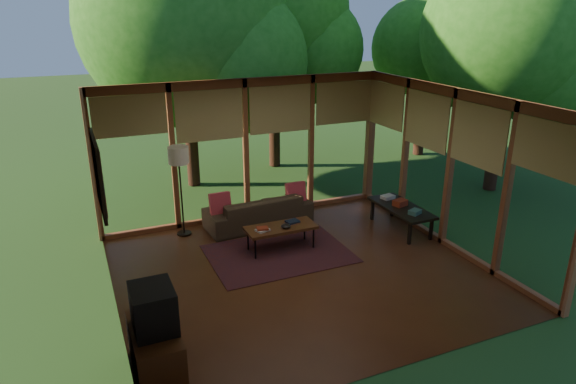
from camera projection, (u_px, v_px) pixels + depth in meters
name	position (u px, v px, depth m)	size (l,w,h in m)	color
floor	(300.00, 272.00, 8.04)	(5.50, 5.50, 0.00)	#562B16
ceiling	(302.00, 100.00, 7.12)	(5.50, 5.50, 0.00)	white
wall_left	(106.00, 220.00, 6.55)	(0.04, 5.00, 2.70)	silver
wall_front	(400.00, 265.00, 5.42)	(5.50, 0.04, 2.70)	silver
window_wall_back	(246.00, 150.00, 9.73)	(5.50, 0.12, 2.70)	brown
window_wall_right	(450.00, 169.00, 8.61)	(0.12, 5.00, 2.70)	brown
exterior_lawn	(412.00, 126.00, 17.93)	(40.00, 40.00, 0.00)	#254B1C
tree_nw	(183.00, 22.00, 10.82)	(4.45, 4.45, 5.84)	#371E14
tree_ne	(272.00, 14.00, 12.23)	(3.68, 3.68, 5.60)	#371E14
tree_se	(507.00, 32.00, 10.50)	(3.52, 3.52, 5.20)	#371E14
tree_far	(422.00, 48.00, 13.45)	(2.61, 2.61, 4.21)	#371E14
rug	(279.00, 254.00, 8.63)	(2.31, 1.64, 0.01)	maroon
sofa	(258.00, 211.00, 9.68)	(1.99, 0.78, 0.58)	#3C2D1E
pillow_left	(220.00, 204.00, 9.26)	(0.38, 0.13, 0.38)	maroon
pillow_right	(296.00, 192.00, 9.82)	(0.38, 0.13, 0.38)	maroon
ct_book_lower	(263.00, 230.00, 8.48)	(0.21, 0.16, 0.03)	#BAB2A8
ct_book_upper	(262.00, 228.00, 8.47)	(0.19, 0.14, 0.03)	maroon
ct_book_side	(292.00, 221.00, 8.82)	(0.22, 0.16, 0.03)	black
ct_bowl	(286.00, 226.00, 8.58)	(0.16, 0.16, 0.07)	black
media_cabinet	(156.00, 351.00, 5.72)	(0.50, 1.00, 0.60)	#552D17
television	(153.00, 309.00, 5.54)	(0.45, 0.55, 0.50)	black
console_book_a	(415.00, 212.00, 9.08)	(0.22, 0.16, 0.08)	#396358
console_book_b	(400.00, 203.00, 9.46)	(0.24, 0.18, 0.11)	maroon
console_book_c	(388.00, 197.00, 9.82)	(0.24, 0.17, 0.07)	#BAB2A8
floor_lamp	(179.00, 160.00, 8.90)	(0.36, 0.36, 1.65)	black
coffee_table	(281.00, 228.00, 8.67)	(1.20, 0.50, 0.43)	#552D17
side_console	(401.00, 209.00, 9.46)	(0.60, 1.40, 0.46)	black
wall_painting	(98.00, 174.00, 7.70)	(0.06, 1.35, 1.15)	black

